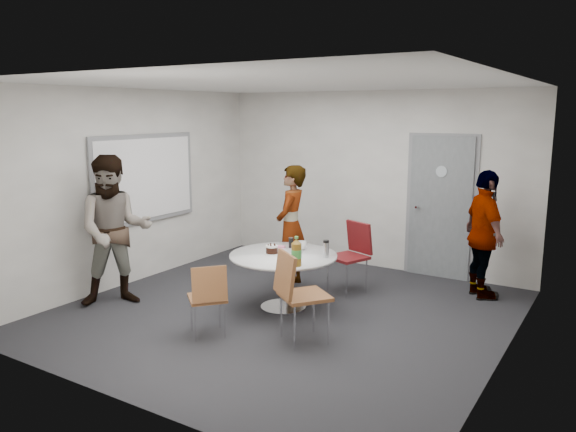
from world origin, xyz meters
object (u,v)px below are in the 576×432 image
Objects in this scene: whiteboard at (145,179)px; table at (285,262)px; chair_near_left at (208,294)px; person_right at (484,235)px; person_left at (115,231)px; person_main at (291,227)px; chair_far at (353,249)px; chair_near_right at (296,288)px; door at (441,207)px.

whiteboard reaches higher than table.
chair_near_left is 3.63m from person_right.
person_left is 4.66m from person_right.
whiteboard is at bearing -83.12° from person_main.
person_left is (-1.89, -0.95, 0.34)m from table.
table reaches higher than chair_near_left.
whiteboard reaches higher than person_main.
whiteboard is 2.35× the size of chair_near_left.
chair_far is 0.50× the size of person_left.
chair_near_right is 0.59× the size of person_right.
chair_near_left is 1.74m from person_left.
whiteboard is 1.14× the size of person_right.
table is 1.03m from chair_near_right.
person_right is at bearing 4.74° from chair_near_left.
person_main is at bearing 74.83° from person_right.
whiteboard is 3.09m from chair_far.
chair_near_right is at bearing 19.27° from person_main.
whiteboard is 1.01× the size of person_left.
table is at bearing 165.26° from chair_near_right.
person_left reaches higher than person_main.
chair_near_left is at bearing -100.38° from table.
chair_near_right is at bearing -99.33° from door.
chair_far is at bearing 92.95° from person_main.
person_right reaches higher than chair_far.
person_main is (-0.82, -0.25, 0.27)m from chair_far.
person_main is (-0.42, 0.83, 0.24)m from table.
chair_near_right is at bearing -45.50° from person_left.
person_main is at bearing 37.30° from chair_far.
person_main is 2.52m from person_right.
door is 3.84m from chair_near_left.
person_left reaches higher than person_right.
chair_near_right reaches higher than chair_near_left.
whiteboard is at bearing 67.68° from person_left.
chair_near_left is (-0.22, -1.18, -0.11)m from table.
chair_near_left is at bearing -30.14° from whiteboard.
whiteboard is 4.67m from person_right.
person_left is at bearing 89.01° from person_right.
chair_near_right is 1.04× the size of chair_far.
chair_near_left is at bearing -119.66° from chair_near_right.
person_left reaches higher than chair_far.
person_right is (3.82, 2.67, -0.10)m from person_left.
table is at bearing -116.18° from door.
chair_near_right is 1.90m from chair_far.
person_main is at bearing 47.11° from chair_near_left.
whiteboard is 2.20m from person_main.
table is at bearing 95.75° from person_right.
person_main reaches higher than chair_far.
chair_near_right is 2.56m from person_left.
person_right is at bearing -13.74° from person_left.
chair_near_left is (-1.38, -3.55, -0.54)m from door.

